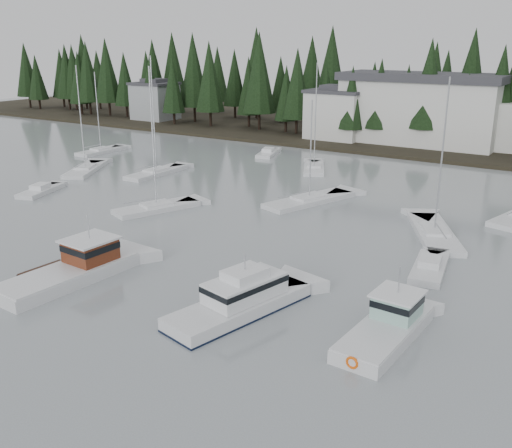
{
  "coord_description": "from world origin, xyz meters",
  "views": [
    {
      "loc": [
        22.2,
        -8.9,
        16.25
      ],
      "look_at": [
        -0.69,
        26.96,
        2.5
      ],
      "focal_mm": 40.0,
      "sensor_mm": 36.0,
      "label": 1
    }
  ],
  "objects": [
    {
      "name": "harbor_inn",
      "position": [
        -2.96,
        82.34,
        5.78
      ],
      "size": [
        29.5,
        11.5,
        10.9
      ],
      "color": "silver",
      "rests_on": "ground"
    },
    {
      "name": "conifer_treeline",
      "position": [
        0.0,
        86.0,
        0.0
      ],
      "size": [
        200.0,
        22.0,
        20.0
      ],
      "primitive_type": null,
      "color": "black",
      "rests_on": "ground"
    },
    {
      "name": "far_shore_land",
      "position": [
        0.0,
        97.0,
        0.0
      ],
      "size": [
        240.0,
        54.0,
        1.0
      ],
      "primitive_type": "cube",
      "color": "black",
      "rests_on": "ground"
    },
    {
      "name": "house_far_west",
      "position": [
        -60.0,
        81.0,
        4.4
      ],
      "size": [
        8.48,
        7.42,
        8.25
      ],
      "color": "#999EA0",
      "rests_on": "ground"
    },
    {
      "name": "sailboat_2",
      "position": [
        10.05,
        38.99,
        0.07
      ],
      "size": [
        7.52,
        10.85,
        14.03
      ],
      "rotation": [
        0.0,
        0.0,
        2.05
      ],
      "color": "silver",
      "rests_on": "ground"
    },
    {
      "name": "sailboat_11",
      "position": [
        -26.56,
        44.0,
        0.09
      ],
      "size": [
        2.73,
        9.48,
        15.05
      ],
      "rotation": [
        0.0,
        0.0,
        1.58
      ],
      "color": "silver",
      "rests_on": "ground"
    },
    {
      "name": "house_west",
      "position": [
        -18.0,
        79.0,
        4.65
      ],
      "size": [
        9.54,
        7.42,
        8.75
      ],
      "color": "silver",
      "rests_on": "ground"
    },
    {
      "name": "lobster_boat_brown",
      "position": [
        -8.96,
        15.72,
        0.58
      ],
      "size": [
        5.67,
        10.49,
        5.09
      ],
      "rotation": [
        0.0,
        0.0,
        1.51
      ],
      "color": "silver",
      "rests_on": "ground"
    },
    {
      "name": "lobster_boat_teal",
      "position": [
        12.87,
        19.69,
        0.54
      ],
      "size": [
        3.28,
        8.29,
        4.52
      ],
      "rotation": [
        0.0,
        0.0,
        1.52
      ],
      "color": "silver",
      "rests_on": "ground"
    },
    {
      "name": "sailboat_3",
      "position": [
        -4.11,
        42.71,
        0.05
      ],
      "size": [
        6.26,
        11.18,
        11.14
      ],
      "rotation": [
        0.0,
        0.0,
        1.25
      ],
      "color": "silver",
      "rests_on": "ground"
    },
    {
      "name": "sailboat_5",
      "position": [
        -35.56,
        40.37,
        0.07
      ],
      "size": [
        7.2,
        9.84,
        13.85
      ],
      "rotation": [
        0.0,
        0.0,
        2.08
      ],
      "color": "silver",
      "rests_on": "ground"
    },
    {
      "name": "sailboat_8",
      "position": [
        -10.91,
        57.14,
        0.09
      ],
      "size": [
        6.02,
        8.57,
        14.16
      ],
      "rotation": [
        0.0,
        0.0,
        2.04
      ],
      "color": "silver",
      "rests_on": "ground"
    },
    {
      "name": "runabout_0",
      "position": [
        -31.18,
        30.07,
        0.13
      ],
      "size": [
        4.01,
        6.59,
        1.42
      ],
      "rotation": [
        0.0,
        0.0,
        1.88
      ],
      "color": "silver",
      "rests_on": "ground"
    },
    {
      "name": "sailboat_7",
      "position": [
        -43.59,
        50.49,
        0.07
      ],
      "size": [
        2.77,
        8.1,
        12.4
      ],
      "rotation": [
        0.0,
        0.0,
        1.59
      ],
      "color": "silver",
      "rests_on": "ground"
    },
    {
      "name": "sailboat_10",
      "position": [
        -15.72,
        31.97,
        0.09
      ],
      "size": [
        5.66,
        9.02,
        14.52
      ],
      "rotation": [
        0.0,
        0.0,
        1.21
      ],
      "color": "silver",
      "rests_on": "ground"
    },
    {
      "name": "cabin_cruiser_center",
      "position": [
        4.04,
        17.83,
        0.65
      ],
      "size": [
        5.33,
        10.52,
        4.33
      ],
      "rotation": [
        0.0,
        0.0,
        1.34
      ],
      "color": "silver",
      "rests_on": "ground"
    },
    {
      "name": "runabout_1",
      "position": [
        12.03,
        30.85,
        0.13
      ],
      "size": [
        3.19,
        6.78,
        1.42
      ],
      "rotation": [
        0.0,
        0.0,
        1.73
      ],
      "color": "silver",
      "rests_on": "ground"
    },
    {
      "name": "runabout_3",
      "position": [
        -21.32,
        62.66,
        0.13
      ],
      "size": [
        3.99,
        6.92,
        1.42
      ],
      "rotation": [
        0.0,
        0.0,
        1.86
      ],
      "color": "silver",
      "rests_on": "ground"
    }
  ]
}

